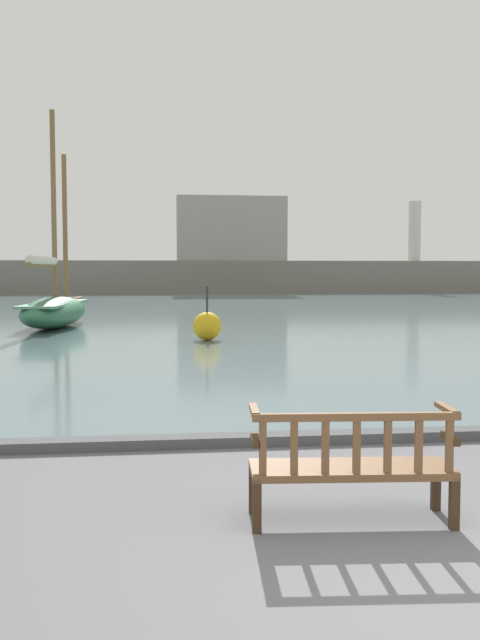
{
  "coord_description": "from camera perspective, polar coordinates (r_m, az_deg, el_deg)",
  "views": [
    {
      "loc": [
        -1.83,
        -4.14,
        2.01
      ],
      "look_at": [
        -0.15,
        10.0,
        1.0
      ],
      "focal_mm": 40.0,
      "sensor_mm": 36.0,
      "label": 1
    }
  ],
  "objects": [
    {
      "name": "channel_buoy",
      "position": [
        19.43,
        -2.64,
        -0.48
      ],
      "size": [
        0.78,
        0.78,
        1.48
      ],
      "color": "gold",
      "rests_on": "harbor_water"
    },
    {
      "name": "sailboat_nearest_port",
      "position": [
        24.56,
        -14.62,
        0.95
      ],
      "size": [
        2.23,
        7.42,
        7.18
      ],
      "color": "#2D6647",
      "rests_on": "harbor_water"
    },
    {
      "name": "harbor_water",
      "position": [
        48.21,
        -4.61,
        1.71
      ],
      "size": [
        100.0,
        80.0,
        0.08
      ],
      "primitive_type": "cube",
      "color": "slate",
      "rests_on": "ground"
    },
    {
      "name": "quay_edge_kerb",
      "position": [
        8.42,
        6.04,
        -9.35
      ],
      "size": [
        40.0,
        0.3,
        0.12
      ],
      "primitive_type": "cube",
      "color": "#4C4C50",
      "rests_on": "ground"
    },
    {
      "name": "park_bench",
      "position": [
        5.82,
        8.92,
        -11.35
      ],
      "size": [
        1.63,
        0.64,
        0.92
      ],
      "color": "#3D2A19",
      "rests_on": "ground"
    },
    {
      "name": "far_breakwater",
      "position": [
        56.99,
        -3.91,
        4.2
      ],
      "size": [
        55.43,
        2.4,
        7.82
      ],
      "color": "slate",
      "rests_on": "ground"
    },
    {
      "name": "ground_plane",
      "position": [
        4.95,
        16.61,
        -20.07
      ],
      "size": [
        160.0,
        160.0,
        0.0
      ],
      "primitive_type": "plane",
      "color": "slate"
    }
  ]
}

